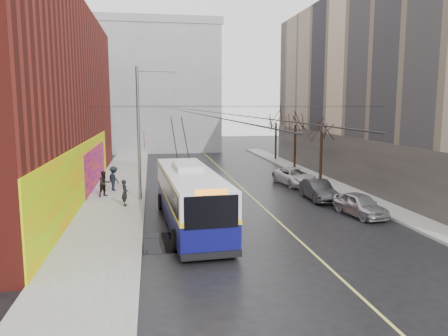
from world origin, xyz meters
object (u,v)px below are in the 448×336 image
object	(u,v)px
tree_mid	(296,117)
parked_car_b	(318,190)
pedestrian_a	(125,193)
parked_car_c	(295,176)
tree_far	(276,117)
pedestrian_b	(104,184)
parked_car_a	(360,205)
streetlight_pole	(141,130)
following_car	(183,165)
pedestrian_c	(114,178)
tree_near	(322,123)
trolleybus	(190,196)

from	to	relation	value
tree_mid	parked_car_b	world-z (taller)	tree_mid
pedestrian_a	parked_car_c	bearing A→B (deg)	-72.83
tree_far	pedestrian_b	distance (m)	26.09
parked_car_a	parked_car_c	distance (m)	10.29
streetlight_pole	following_car	distance (m)	12.86
parked_car_c	following_car	bearing A→B (deg)	132.25
parked_car_c	pedestrian_b	xyz separation A→B (m)	(-14.88, -2.77, 0.35)
streetlight_pole	pedestrian_c	world-z (taller)	streetlight_pole
tree_mid	parked_car_c	world-z (taller)	tree_mid
parked_car_b	pedestrian_b	distance (m)	14.89
tree_near	pedestrian_c	bearing A→B (deg)	-171.41
pedestrian_c	tree_mid	bearing A→B (deg)	-95.99
parked_car_a	following_car	size ratio (longest dim) A/B	0.88
tree_near	following_car	bearing A→B (deg)	153.90
parked_car_b	pedestrian_b	bearing A→B (deg)	169.57
streetlight_pole	tree_mid	bearing A→B (deg)	40.65
tree_near	trolleybus	xyz separation A→B (m)	(-12.46, -12.49, -3.38)
tree_near	following_car	xyz separation A→B (m)	(-11.57, 5.67, -4.21)
tree_near	parked_car_c	xyz separation A→B (m)	(-2.91, -1.87, -4.28)
parked_car_b	trolleybus	bearing A→B (deg)	-151.09
parked_car_a	following_car	distance (m)	20.03
streetlight_pole	pedestrian_c	distance (m)	5.52
streetlight_pole	trolleybus	distance (m)	7.74
pedestrian_b	pedestrian_c	world-z (taller)	pedestrian_c
tree_mid	pedestrian_c	distance (m)	20.24
tree_mid	parked_car_b	bearing A→B (deg)	-102.38
pedestrian_c	pedestrian_b	bearing A→B (deg)	131.57
parked_car_c	pedestrian_c	world-z (taller)	pedestrian_c
tree_mid	tree_far	bearing A→B (deg)	90.00
parked_car_c	trolleybus	bearing A→B (deg)	-138.65
tree_near	parked_car_a	xyz separation A→B (m)	(-2.40, -12.15, -4.29)
tree_near	parked_car_c	size ratio (longest dim) A/B	1.27
parked_car_c	tree_near	bearing A→B (deg)	25.95
parked_car_b	parked_car_a	bearing A→B (deg)	-79.19
tree_near	trolleybus	distance (m)	17.96
pedestrian_c	pedestrian_a	bearing A→B (deg)	156.82
tree_near	tree_mid	world-z (taller)	tree_mid
parked_car_a	pedestrian_b	distance (m)	17.12
parked_car_b	parked_car_c	world-z (taller)	parked_car_c
streetlight_pole	pedestrian_c	xyz separation A→B (m)	(-2.17, 3.39, -3.78)
tree_far	parked_car_a	bearing A→B (deg)	-95.25
pedestrian_b	pedestrian_c	distance (m)	2.08
tree_near	pedestrian_b	xyz separation A→B (m)	(-17.79, -4.64, -3.93)
tree_far	pedestrian_a	size ratio (longest dim) A/B	3.92
tree_mid	trolleybus	xyz separation A→B (m)	(-12.46, -19.49, -3.65)
trolleybus	tree_far	bearing A→B (deg)	61.44
tree_near	following_car	world-z (taller)	tree_near
trolleybus	pedestrian_c	bearing A→B (deg)	112.76
pedestrian_a	parked_car_b	bearing A→B (deg)	-95.86
tree_far	tree_mid	bearing A→B (deg)	-90.00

